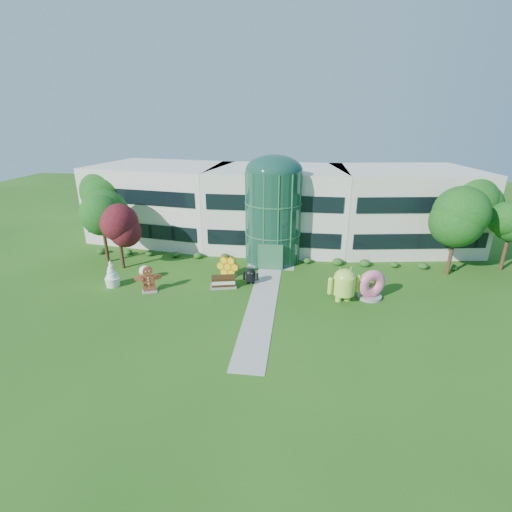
% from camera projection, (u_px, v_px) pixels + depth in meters
% --- Properties ---
extents(ground, '(140.00, 140.00, 0.00)m').
position_uv_depth(ground, '(260.00, 312.00, 30.58)').
color(ground, '#215114').
rests_on(ground, ground).
extents(building, '(46.00, 15.00, 9.30)m').
position_uv_depth(building, '(277.00, 206.00, 45.60)').
color(building, beige).
rests_on(building, ground).
extents(atrium, '(6.00, 6.00, 9.80)m').
position_uv_depth(atrium, '(273.00, 217.00, 39.95)').
color(atrium, '#194738').
rests_on(atrium, ground).
extents(walkway, '(2.40, 20.00, 0.04)m').
position_uv_depth(walkway, '(263.00, 300.00, 32.43)').
color(walkway, '#9E9E93').
rests_on(walkway, ground).
extents(tree_red, '(4.00, 4.00, 6.00)m').
position_uv_depth(tree_red, '(120.00, 241.00, 38.28)').
color(tree_red, '#3F0C14').
rests_on(tree_red, ground).
extents(trees_backdrop, '(52.00, 8.00, 8.40)m').
position_uv_depth(trees_backdrop, '(274.00, 221.00, 41.13)').
color(trees_backdrop, '#124913').
rests_on(trees_backdrop, ground).
extents(android_green, '(3.55, 2.89, 3.47)m').
position_uv_depth(android_green, '(344.00, 282.00, 31.81)').
color(android_green, '#A9D745').
rests_on(android_green, ground).
extents(android_black, '(1.60, 1.10, 1.78)m').
position_uv_depth(android_black, '(251.00, 275.00, 35.36)').
color(android_black, black).
rests_on(android_black, ground).
extents(donut, '(2.91, 2.26, 2.73)m').
position_uv_depth(donut, '(371.00, 284.00, 32.43)').
color(donut, '#E15599').
rests_on(donut, ground).
extents(gingerbread, '(2.88, 1.97, 2.48)m').
position_uv_depth(gingerbread, '(148.00, 279.00, 33.63)').
color(gingerbread, maroon).
rests_on(gingerbread, ground).
extents(ice_cream_sandwich, '(2.61, 1.72, 1.07)m').
position_uv_depth(ice_cream_sandwich, '(223.00, 282.00, 34.78)').
color(ice_cream_sandwich, black).
rests_on(ice_cream_sandwich, ground).
extents(honeycomb, '(2.51, 1.20, 1.89)m').
position_uv_depth(honeycomb, '(228.00, 267.00, 37.06)').
color(honeycomb, yellow).
rests_on(honeycomb, ground).
extents(froyo, '(1.80, 1.80, 2.58)m').
position_uv_depth(froyo, '(112.00, 273.00, 34.74)').
color(froyo, white).
rests_on(froyo, ground).
extents(cupcake, '(1.21, 1.21, 1.40)m').
position_uv_depth(cupcake, '(145.00, 272.00, 36.45)').
color(cupcake, white).
rests_on(cupcake, ground).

